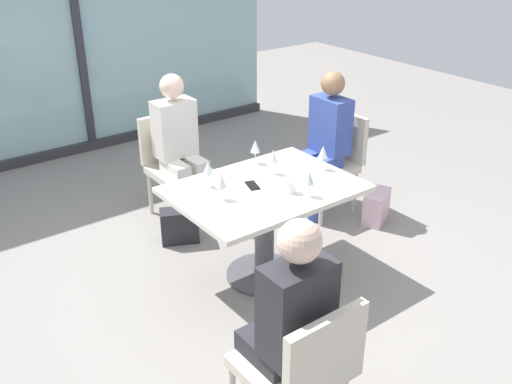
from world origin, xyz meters
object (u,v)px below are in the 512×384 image
Objects in this scene: chair_far_right at (333,157)px; handbag_2 at (179,226)px; wine_glass_0 at (309,178)px; wine_glass_1 at (323,153)px; person_near_window at (179,142)px; cell_phone_on_table at (252,185)px; handbag_0 at (376,207)px; wine_glass_2 at (273,157)px; person_far_right at (325,138)px; chair_near_window at (174,160)px; dining_table_main at (265,210)px; wine_glass_3 at (208,169)px; wine_glass_5 at (221,181)px; wine_glass_4 at (255,147)px; chair_front_left at (302,366)px; coffee_cup at (291,186)px; person_front_left at (288,320)px.

chair_far_right is 2.90× the size of handbag_2.
wine_glass_1 is at bearing 35.56° from wine_glass_0.
person_near_window is 8.75× the size of cell_phone_on_table.
handbag_0 is 1.69m from handbag_2.
wine_glass_2 reaches higher than chair_far_right.
handbag_0 is at bearing -60.12° from person_far_right.
person_near_window is 6.81× the size of wine_glass_0.
chair_near_window is 6.04× the size of cell_phone_on_table.
person_far_right reaches higher than wine_glass_0.
wine_glass_2 is 0.29m from cell_phone_on_table.
chair_near_window is at bearing 90.00° from dining_table_main.
chair_far_right is 0.69× the size of person_far_right.
chair_near_window is 0.69× the size of person_far_right.
wine_glass_3 and wine_glass_5 have the same top height.
wine_glass_4 is at bearing 85.52° from wine_glass_0.
wine_glass_3 is 0.22m from wine_glass_5.
wine_glass_4 is at bearing 67.39° from cell_phone_on_table.
chair_front_left is 1.40m from wine_glass_0.
wine_glass_5 is at bearing -71.84° from handbag_2.
wine_glass_5 reaches higher than chair_far_right.
person_far_right is 1.20m from wine_glass_0.
handbag_0 is (1.20, 0.25, -0.64)m from coffee_cup.
person_front_left is at bearing -137.10° from person_far_right.
person_front_left reaches higher than handbag_0.
wine_glass_1 is 1.00× the size of wine_glass_2.
wine_glass_1 and wine_glass_3 have the same top height.
person_front_left is at bearing -123.26° from dining_table_main.
coffee_cup is (0.39, -0.41, -0.09)m from wine_glass_3.
wine_glass_0 is 1.00× the size of wine_glass_1.
chair_near_window reaches higher than dining_table_main.
chair_far_right reaches higher than handbag_2.
chair_far_right is 1.00× the size of chair_near_window.
coffee_cup is at bearing -41.51° from cell_phone_on_table.
dining_table_main is 1.41m from person_front_left.
person_far_right is 6.81× the size of wine_glass_3.
person_near_window is 1.06m from wine_glass_2.
wine_glass_4 is 0.56m from coffee_cup.
cell_phone_on_table is 0.48× the size of handbag_0.
chair_far_right is 1.52m from wine_glass_3.
handbag_0 is at bearing 7.27° from wine_glass_1.
person_near_window is at bearing 71.84° from person_front_left.
cell_phone_on_table is at bearing -159.77° from chair_far_right.
chair_far_right is 1.46m from handbag_2.
dining_table_main is 0.94m from handbag_2.
wine_glass_3 is (-0.30, -1.04, 0.37)m from chair_near_window.
person_front_left is (-1.80, -1.68, 0.00)m from person_far_right.
wine_glass_2 and wine_glass_5 have the same top height.
handbag_2 is (-0.76, 0.83, -0.72)m from wine_glass_1.
person_far_right is at bearing -36.74° from chair_near_window.
wine_glass_3 reaches higher than handbag_2.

